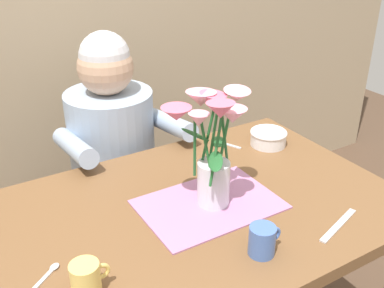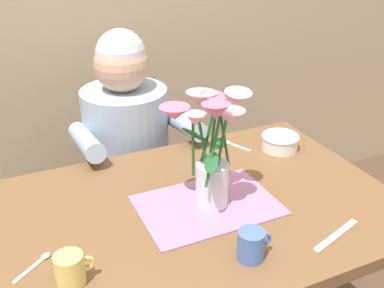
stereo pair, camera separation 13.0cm
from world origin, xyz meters
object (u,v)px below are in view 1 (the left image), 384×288
at_px(flower_vase, 212,141).
at_px(dinner_knife, 338,225).
at_px(ceramic_bowl, 268,137).
at_px(coffee_cup, 86,278).
at_px(seated_person, 115,170).
at_px(tea_cup, 263,240).

bearing_deg(flower_vase, dinner_knife, -49.05).
relative_size(ceramic_bowl, coffee_cup, 1.46).
height_order(flower_vase, dinner_knife, flower_vase).
height_order(seated_person, dinner_knife, seated_person).
height_order(flower_vase, tea_cup, flower_vase).
height_order(seated_person, ceramic_bowl, seated_person).
distance_m(ceramic_bowl, dinner_knife, 0.51).
xyz_separation_m(dinner_knife, coffee_cup, (-0.67, 0.12, 0.04)).
relative_size(seated_person, ceramic_bowl, 8.35).
height_order(flower_vase, coffee_cup, flower_vase).
distance_m(ceramic_bowl, coffee_cup, 0.90).
bearing_deg(seated_person, ceramic_bowl, -40.88).
bearing_deg(seated_person, dinner_knife, -70.16).
bearing_deg(dinner_knife, tea_cup, 157.31).
bearing_deg(dinner_knife, coffee_cup, 152.07).
bearing_deg(tea_cup, ceramic_bowl, 48.95).
bearing_deg(coffee_cup, seated_person, 64.35).
xyz_separation_m(seated_person, ceramic_bowl, (0.45, -0.41, 0.21)).
xyz_separation_m(seated_person, coffee_cup, (-0.37, -0.78, 0.22)).
bearing_deg(seated_person, tea_cup, -85.49).
distance_m(seated_person, tea_cup, 0.90).
bearing_deg(coffee_cup, tea_cup, -13.23).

